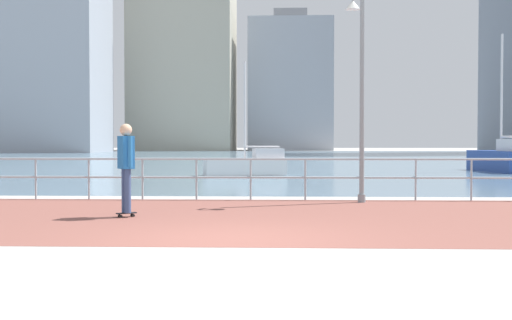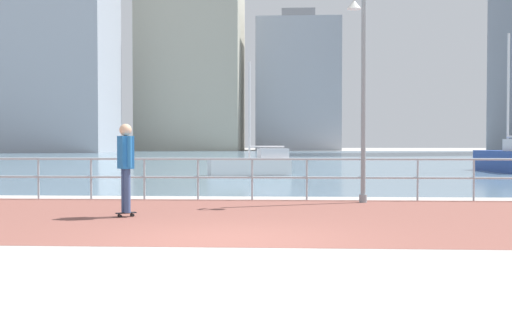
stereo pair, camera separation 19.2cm
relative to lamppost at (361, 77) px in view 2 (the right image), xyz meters
name	(u,v)px [view 2 (the right image)]	position (x,y,z in m)	size (l,w,h in m)	color
ground	(277,161)	(-2.67, 34.04, -3.06)	(220.00, 220.00, 0.00)	#ADAAA5
brick_paving	(241,217)	(-2.67, -2.95, -3.06)	(28.00, 7.36, 0.01)	brown
harbor_water	(279,157)	(-2.67, 45.73, -3.06)	(180.00, 88.00, 0.00)	slate
waterfront_railing	(252,171)	(-2.67, 0.73, -2.32)	(25.25, 0.06, 1.08)	#9EADB7
lamppost	(361,77)	(0.00, 0.00, 0.00)	(0.56, 0.74, 5.53)	gray
skateboarder	(126,161)	(-4.96, -3.11, -1.94)	(0.40, 0.51, 1.84)	black
sailboat_teal	(252,165)	(-3.36, 12.48, -2.58)	(3.75, 2.04, 5.04)	white
sailboat_white	(509,159)	(9.16, 16.47, -2.40)	(2.04, 5.03, 6.88)	#284799
tower_beige	(298,85)	(-0.13, 99.43, 8.74)	(14.89, 11.35, 25.26)	#A3A8B2
tower_steel	(61,36)	(-34.88, 74.92, 13.85)	(14.57, 12.03, 35.49)	#A3A8B2
tower_concrete	(193,31)	(-18.91, 96.51, 18.12)	(17.45, 16.71, 44.03)	#B2AD99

